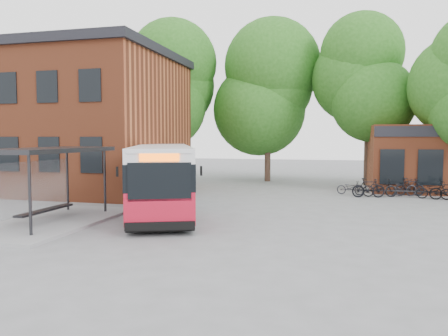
% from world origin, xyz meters
% --- Properties ---
extents(ground, '(100.00, 100.00, 0.00)m').
position_xyz_m(ground, '(0.00, 0.00, 0.00)').
color(ground, slate).
extents(station_building, '(18.40, 10.40, 8.50)m').
position_xyz_m(station_building, '(-13.00, 9.00, 4.25)').
color(station_building, brown).
rests_on(station_building, ground).
extents(bus_shelter, '(3.60, 7.00, 2.90)m').
position_xyz_m(bus_shelter, '(-4.50, -1.00, 1.45)').
color(bus_shelter, '#252528').
rests_on(bus_shelter, ground).
extents(bike_rail, '(5.20, 0.10, 0.38)m').
position_xyz_m(bike_rail, '(9.28, 10.00, 0.19)').
color(bike_rail, '#252528').
rests_on(bike_rail, ground).
extents(tree_0, '(7.92, 7.92, 11.00)m').
position_xyz_m(tree_0, '(-6.00, 16.00, 5.50)').
color(tree_0, '#225A18').
rests_on(tree_0, ground).
extents(tree_1, '(7.92, 7.92, 10.40)m').
position_xyz_m(tree_1, '(1.00, 17.00, 5.20)').
color(tree_1, '#225A18').
rests_on(tree_1, ground).
extents(tree_2, '(7.92, 7.92, 11.00)m').
position_xyz_m(tree_2, '(8.00, 16.00, 5.50)').
color(tree_2, '#225A18').
rests_on(tree_2, ground).
extents(city_bus, '(6.41, 11.49, 2.89)m').
position_xyz_m(city_bus, '(-1.72, 3.14, 1.45)').
color(city_bus, '#B01228').
rests_on(city_bus, ground).
extents(bicycle_0, '(1.61, 0.95, 0.80)m').
position_xyz_m(bicycle_0, '(6.73, 10.52, 0.40)').
color(bicycle_0, '#20222A').
rests_on(bicycle_0, ground).
extents(bicycle_1, '(1.83, 0.84, 1.06)m').
position_xyz_m(bicycle_1, '(7.65, 9.50, 0.53)').
color(bicycle_1, black).
rests_on(bicycle_1, ground).
extents(bicycle_2, '(1.93, 0.91, 0.97)m').
position_xyz_m(bicycle_2, '(8.28, 9.94, 0.49)').
color(bicycle_2, black).
rests_on(bicycle_2, ground).
extents(bicycle_4, '(1.98, 1.33, 0.98)m').
position_xyz_m(bicycle_4, '(9.42, 10.41, 0.49)').
color(bicycle_4, black).
rests_on(bicycle_4, ground).
extents(bicycle_5, '(1.74, 0.86, 1.01)m').
position_xyz_m(bicycle_5, '(9.93, 10.74, 0.50)').
color(bicycle_5, black).
rests_on(bicycle_5, ground).
extents(bicycle_6, '(1.84, 0.98, 0.92)m').
position_xyz_m(bicycle_6, '(10.98, 9.71, 0.46)').
color(bicycle_6, black).
rests_on(bicycle_6, ground).
extents(bicycle_7, '(1.70, 0.60, 1.00)m').
position_xyz_m(bicycle_7, '(11.52, 9.43, 0.50)').
color(bicycle_7, black).
rests_on(bicycle_7, ground).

